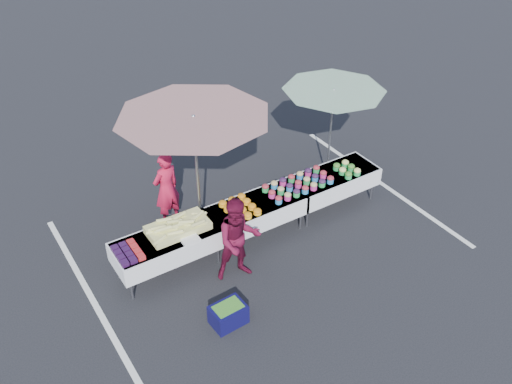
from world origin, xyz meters
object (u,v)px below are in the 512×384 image
customer (239,239)px  table_center (256,210)px  umbrella_right (333,98)px  table_right (332,181)px  table_left (167,245)px  umbrella_left (194,128)px  vendor (166,189)px  storage_bin (228,314)px

customer → table_center: bearing=58.0°
table_center → umbrella_right: size_ratio=0.79×
table_center → umbrella_right: 2.81m
table_right → table_center: bearing=180.0°
table_left → umbrella_left: bearing=25.1°
vendor → customer: customer is taller
table_center → umbrella_left: bearing=157.1°
table_left → table_center: size_ratio=1.00×
customer → umbrella_left: bearing=111.7°
customer → umbrella_left: size_ratio=0.52×
table_center → storage_bin: 2.25m
table_right → customer: size_ratio=1.17×
vendor → umbrella_right: umbrella_right is taller
umbrella_right → storage_bin: (-3.88, -2.39, -1.74)m
table_left → customer: customer is taller
table_left → storage_bin: (0.26, -1.59, -0.40)m
vendor → storage_bin: size_ratio=2.74×
umbrella_right → umbrella_left: bearing=-173.1°
table_left → umbrella_left: size_ratio=0.61×
vendor → customer: 2.06m
umbrella_left → customer: bearing=-84.1°
table_right → umbrella_left: bearing=171.7°
customer → umbrella_right: 3.70m
umbrella_right → storage_bin: 4.88m
table_center → umbrella_right: (2.34, 0.80, 1.34)m
table_center → umbrella_right: umbrella_right is taller
table_left → umbrella_right: umbrella_right is taller
umbrella_right → table_center: bearing=-161.1°
vendor → table_left: bearing=51.6°
customer → table_right: bearing=31.7°
umbrella_left → storage_bin: bearing=-106.6°
table_left → vendor: size_ratio=1.21×
storage_bin → umbrella_left: bearing=70.6°
vendor → storage_bin: (-0.35, -2.87, -0.59)m
customer → storage_bin: (-0.71, -0.84, -0.61)m
umbrella_right → vendor: bearing=172.3°
table_left → vendor: vendor is taller
customer → storage_bin: customer is taller
table_right → vendor: (-2.99, 1.28, 0.19)m
table_right → storage_bin: 3.72m
table_right → umbrella_right: 1.65m
table_left → umbrella_right: 4.42m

